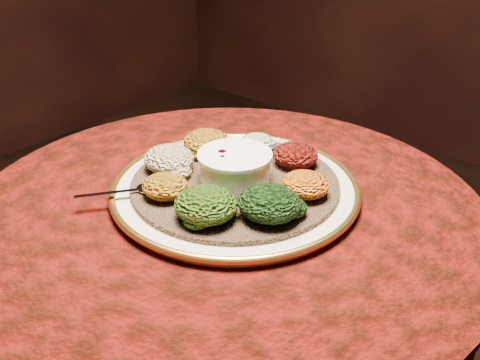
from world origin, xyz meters
The scene contains 13 objects.
table centered at (0.00, 0.00, 0.55)m, with size 0.96×0.96×0.73m.
platter centered at (-0.01, 0.04, 0.75)m, with size 0.58×0.58×0.02m.
injera centered at (-0.01, 0.04, 0.76)m, with size 0.39×0.39×0.01m, color brown.
stew_bowl centered at (-0.01, 0.04, 0.80)m, with size 0.14×0.14×0.06m.
spoon centered at (-0.11, -0.10, 0.77)m, with size 0.10×0.12×0.01m.
portion_ayib centered at (-0.05, 0.16, 0.78)m, with size 0.08×0.07×0.04m, color silver.
portion_kitfo centered at (0.04, 0.16, 0.78)m, with size 0.09×0.09×0.04m, color black.
portion_tikil centered at (0.12, 0.08, 0.78)m, with size 0.09×0.08×0.04m, color #C06B10.
portion_gomen centered at (0.11, -0.02, 0.79)m, with size 0.11×0.10×0.05m, color black.
portion_mixveg centered at (0.04, -0.09, 0.79)m, with size 0.11×0.10×0.05m, color #9E280A.
portion_kik centered at (-0.07, -0.08, 0.78)m, with size 0.08×0.08×0.04m, color #A3640E.
portion_timatim centered at (-0.13, -0.01, 0.79)m, with size 0.10×0.09×0.05m, color maroon.
portion_shiro centered at (-0.13, 0.09, 0.79)m, with size 0.10×0.09×0.05m, color #A07013.
Camera 1 is at (0.56, -0.63, 1.25)m, focal length 40.00 mm.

